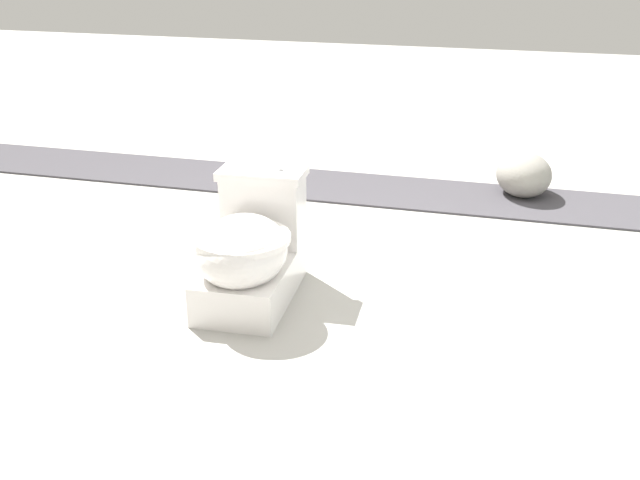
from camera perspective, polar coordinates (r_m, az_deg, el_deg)
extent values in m
plane|color=#A8A59E|center=(3.30, -1.14, -3.42)|extent=(14.00, 14.00, 0.00)
cube|color=#423F44|center=(4.41, 9.92, 3.29)|extent=(0.56, 8.00, 0.01)
cube|color=white|center=(3.16, -5.27, -3.04)|extent=(0.62, 0.37, 0.17)
ellipsoid|color=white|center=(3.00, -5.95, -0.83)|extent=(0.46, 0.38, 0.28)
cylinder|color=white|center=(2.98, -6.00, 0.15)|extent=(0.41, 0.41, 0.03)
cube|color=white|center=(3.25, -4.33, 2.28)|extent=(0.20, 0.35, 0.30)
cube|color=white|center=(3.19, -4.42, 5.10)|extent=(0.22, 0.37, 0.04)
cylinder|color=silver|center=(3.17, -3.04, 5.42)|extent=(0.02, 0.02, 0.01)
ellipsoid|color=gray|center=(4.49, 15.26, 4.85)|extent=(0.44, 0.39, 0.26)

